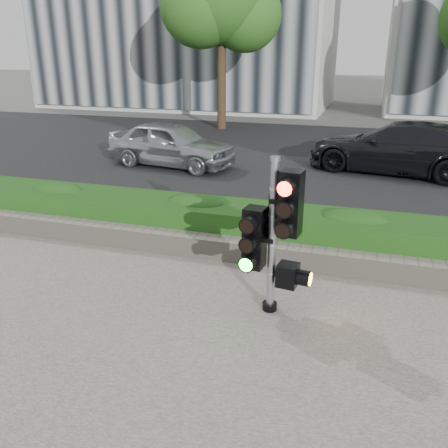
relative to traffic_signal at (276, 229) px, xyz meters
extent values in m
plane|color=#51514C|center=(-0.61, -0.56, -1.15)|extent=(120.00, 120.00, 0.00)
cube|color=black|center=(-0.61, 9.44, -1.14)|extent=(60.00, 13.00, 0.02)
cube|color=gray|center=(-0.61, 2.59, -1.09)|extent=(60.00, 0.25, 0.12)
cube|color=gray|center=(-0.61, 1.34, -0.95)|extent=(12.00, 0.32, 0.34)
cube|color=#357122|center=(-0.61, 1.99, -0.78)|extent=(12.00, 1.00, 0.68)
cylinder|color=black|center=(-5.11, 13.94, 0.87)|extent=(0.36, 0.36, 4.03)
sphere|color=#175117|center=(-4.24, 14.30, 3.32)|extent=(2.88, 2.88, 2.88)
sphere|color=#175117|center=(-5.83, 13.51, 3.60)|extent=(3.17, 3.17, 3.17)
cylinder|color=black|center=(-0.03, -0.03, -1.07)|extent=(0.19, 0.19, 0.10)
cylinder|color=gray|center=(-0.03, -0.03, -0.13)|extent=(0.10, 0.10, 1.97)
cylinder|color=gray|center=(-0.03, -0.03, 0.88)|extent=(0.13, 0.13, 0.05)
cube|color=#FF1107|center=(0.19, -0.08, 0.37)|extent=(0.28, 0.28, 0.79)
cube|color=#14E51E|center=(-0.25, -0.03, -0.14)|extent=(0.28, 0.28, 0.79)
cube|color=black|center=(0.02, 0.19, 0.13)|extent=(0.28, 0.28, 0.54)
cube|color=orange|center=(0.18, -0.02, -0.59)|extent=(0.28, 0.28, 0.29)
imported|color=#A1A4A8|center=(-4.43, 7.02, -0.49)|extent=(3.94, 2.10, 1.28)
imported|color=black|center=(1.74, 8.16, -0.44)|extent=(5.03, 2.82, 1.38)
camera|label=1|loc=(1.01, -5.36, 2.08)|focal=38.00mm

